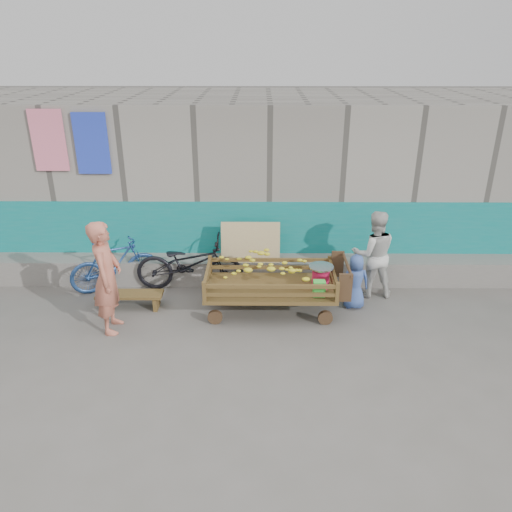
{
  "coord_description": "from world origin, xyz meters",
  "views": [
    {
      "loc": [
        0.46,
        -5.61,
        4.02
      ],
      "look_at": [
        0.4,
        1.2,
        1.0
      ],
      "focal_mm": 35.0,
      "sensor_mm": 36.0,
      "label": 1
    }
  ],
  "objects_px": {
    "banana_cart": "(268,276)",
    "bicycle_dark": "(190,264)",
    "child": "(355,282)",
    "bicycle_blue": "(115,265)",
    "vendor_man": "(107,277)",
    "bench": "(130,297)",
    "woman": "(373,254)"
  },
  "relations": [
    {
      "from": "child",
      "to": "bicycle_dark",
      "type": "bearing_deg",
      "value": -16.53
    },
    {
      "from": "bicycle_blue",
      "to": "bench",
      "type": "bearing_deg",
      "value": -174.18
    },
    {
      "from": "banana_cart",
      "to": "bench",
      "type": "height_order",
      "value": "banana_cart"
    },
    {
      "from": "bench",
      "to": "woman",
      "type": "relative_size",
      "value": 0.71
    },
    {
      "from": "banana_cart",
      "to": "bench",
      "type": "relative_size",
      "value": 2.1
    },
    {
      "from": "banana_cart",
      "to": "bicycle_dark",
      "type": "height_order",
      "value": "bicycle_dark"
    },
    {
      "from": "bicycle_dark",
      "to": "bicycle_blue",
      "type": "bearing_deg",
      "value": 90.43
    },
    {
      "from": "vendor_man",
      "to": "child",
      "type": "height_order",
      "value": "vendor_man"
    },
    {
      "from": "bicycle_blue",
      "to": "bicycle_dark",
      "type": "bearing_deg",
      "value": -114.65
    },
    {
      "from": "child",
      "to": "banana_cart",
      "type": "bearing_deg",
      "value": 3.05
    },
    {
      "from": "woman",
      "to": "bicycle_blue",
      "type": "relative_size",
      "value": 0.98
    },
    {
      "from": "banana_cart",
      "to": "bicycle_dark",
      "type": "distance_m",
      "value": 1.53
    },
    {
      "from": "vendor_man",
      "to": "child",
      "type": "relative_size",
      "value": 1.88
    },
    {
      "from": "banana_cart",
      "to": "woman",
      "type": "xyz_separation_m",
      "value": [
        1.74,
        0.61,
        0.11
      ]
    },
    {
      "from": "woman",
      "to": "bicycle_blue",
      "type": "bearing_deg",
      "value": -4.31
    },
    {
      "from": "woman",
      "to": "child",
      "type": "height_order",
      "value": "woman"
    },
    {
      "from": "woman",
      "to": "bicycle_dark",
      "type": "xyz_separation_m",
      "value": [
        -3.06,
        0.17,
        -0.26
      ]
    },
    {
      "from": "woman",
      "to": "banana_cart",
      "type": "bearing_deg",
      "value": 17.12
    },
    {
      "from": "banana_cart",
      "to": "vendor_man",
      "type": "height_order",
      "value": "vendor_man"
    },
    {
      "from": "banana_cart",
      "to": "bicycle_dark",
      "type": "xyz_separation_m",
      "value": [
        -1.32,
        0.77,
        -0.16
      ]
    },
    {
      "from": "vendor_man",
      "to": "bench",
      "type": "bearing_deg",
      "value": -13.34
    },
    {
      "from": "child",
      "to": "bicycle_blue",
      "type": "bearing_deg",
      "value": -12.59
    },
    {
      "from": "banana_cart",
      "to": "bicycle_blue",
      "type": "relative_size",
      "value": 1.46
    },
    {
      "from": "banana_cart",
      "to": "bicycle_blue",
      "type": "distance_m",
      "value": 2.71
    },
    {
      "from": "child",
      "to": "woman",
      "type": "bearing_deg",
      "value": -132.86
    },
    {
      "from": "bench",
      "to": "banana_cart",
      "type": "bearing_deg",
      "value": -2.84
    },
    {
      "from": "bench",
      "to": "child",
      "type": "bearing_deg",
      "value": 0.99
    },
    {
      "from": "banana_cart",
      "to": "child",
      "type": "bearing_deg",
      "value": 7.02
    },
    {
      "from": "bench",
      "to": "bicycle_dark",
      "type": "bearing_deg",
      "value": 36.97
    },
    {
      "from": "woman",
      "to": "child",
      "type": "distance_m",
      "value": 0.63
    },
    {
      "from": "vendor_man",
      "to": "child",
      "type": "bearing_deg",
      "value": -82.83
    },
    {
      "from": "banana_cart",
      "to": "woman",
      "type": "distance_m",
      "value": 1.85
    }
  ]
}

